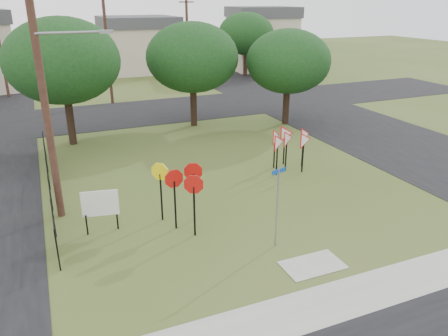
{
  "coord_description": "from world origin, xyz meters",
  "views": [
    {
      "loc": [
        -7.39,
        -12.41,
        8.13
      ],
      "look_at": [
        -0.86,
        3.0,
        1.6
      ],
      "focal_mm": 35.0,
      "sensor_mm": 36.0,
      "label": 1
    }
  ],
  "objects_px": {
    "stop_sign_cluster": "(180,183)",
    "info_board": "(100,205)",
    "street_name_sign": "(277,203)",
    "yield_sign_cluster": "(289,139)"
  },
  "relations": [
    {
      "from": "stop_sign_cluster",
      "to": "info_board",
      "type": "relative_size",
      "value": 1.44
    },
    {
      "from": "yield_sign_cluster",
      "to": "info_board",
      "type": "height_order",
      "value": "yield_sign_cluster"
    },
    {
      "from": "street_name_sign",
      "to": "stop_sign_cluster",
      "type": "relative_size",
      "value": 1.21
    },
    {
      "from": "info_board",
      "to": "stop_sign_cluster",
      "type": "bearing_deg",
      "value": -13.75
    },
    {
      "from": "street_name_sign",
      "to": "info_board",
      "type": "bearing_deg",
      "value": 148.1
    },
    {
      "from": "street_name_sign",
      "to": "yield_sign_cluster",
      "type": "xyz_separation_m",
      "value": [
        4.17,
        6.23,
        -0.08
      ]
    },
    {
      "from": "street_name_sign",
      "to": "yield_sign_cluster",
      "type": "relative_size",
      "value": 1.08
    },
    {
      "from": "street_name_sign",
      "to": "info_board",
      "type": "relative_size",
      "value": 1.75
    },
    {
      "from": "street_name_sign",
      "to": "yield_sign_cluster",
      "type": "height_order",
      "value": "street_name_sign"
    },
    {
      "from": "street_name_sign",
      "to": "info_board",
      "type": "distance_m",
      "value": 6.42
    }
  ]
}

